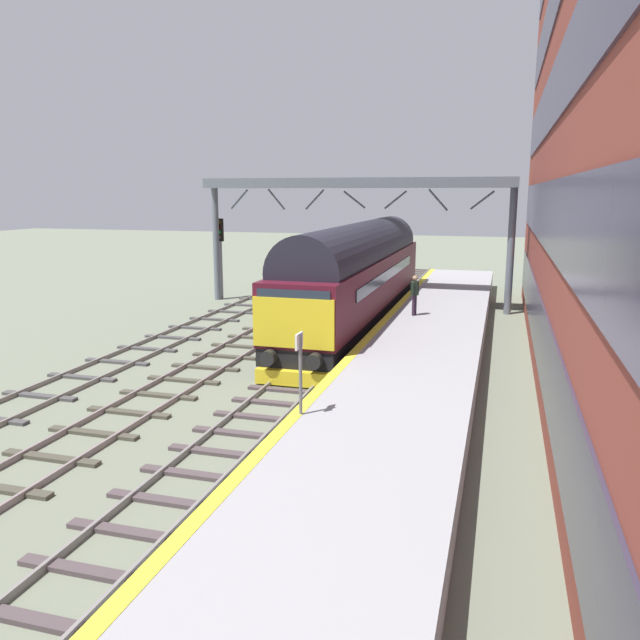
% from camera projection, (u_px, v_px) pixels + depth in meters
% --- Properties ---
extents(ground_plane, '(140.00, 140.00, 0.00)m').
position_uv_depth(ground_plane, '(310.00, 371.00, 21.66)').
color(ground_plane, slate).
rests_on(ground_plane, ground).
extents(track_main, '(2.50, 60.00, 0.15)m').
position_uv_depth(track_main, '(310.00, 369.00, 21.65)').
color(track_main, slate).
rests_on(track_main, ground).
extents(track_adjacent_west, '(2.50, 60.00, 0.15)m').
position_uv_depth(track_adjacent_west, '(215.00, 361.00, 22.61)').
color(track_adjacent_west, gray).
rests_on(track_adjacent_west, ground).
extents(track_adjacent_far_west, '(2.50, 60.00, 0.15)m').
position_uv_depth(track_adjacent_far_west, '(133.00, 355.00, 23.52)').
color(track_adjacent_far_west, gray).
rests_on(track_adjacent_far_west, ground).
extents(station_platform, '(4.00, 44.00, 1.01)m').
position_uv_depth(station_platform, '(416.00, 364.00, 20.58)').
color(station_platform, '#99999D').
rests_on(station_platform, ground).
extents(diesel_locomotive, '(2.74, 18.53, 4.68)m').
position_uv_depth(diesel_locomotive, '(358.00, 273.00, 27.98)').
color(diesel_locomotive, black).
rests_on(diesel_locomotive, ground).
extents(signal_post_mid, '(0.44, 0.22, 4.55)m').
position_uv_depth(signal_post_mid, '(221.00, 247.00, 35.70)').
color(signal_post_mid, gray).
rests_on(signal_post_mid, ground).
extents(platform_number_sign, '(0.10, 0.44, 1.90)m').
position_uv_depth(platform_number_sign, '(300.00, 361.00, 14.25)').
color(platform_number_sign, slate).
rests_on(platform_number_sign, station_platform).
extents(waiting_passenger, '(0.40, 0.50, 1.64)m').
position_uv_depth(waiting_passenger, '(415.00, 291.00, 25.99)').
color(waiting_passenger, '#342437').
rests_on(waiting_passenger, station_platform).
extents(overhead_footbridge, '(16.22, 2.00, 6.72)m').
position_uv_depth(overhead_footbridge, '(355.00, 189.00, 32.62)').
color(overhead_footbridge, slate).
rests_on(overhead_footbridge, ground).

